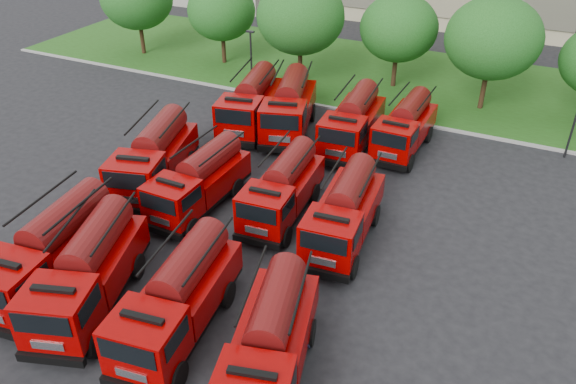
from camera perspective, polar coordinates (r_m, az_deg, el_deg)
name	(u,v)px	position (r m, az deg, el deg)	size (l,w,h in m)	color
ground	(263,263)	(26.21, -2.55, -7.21)	(140.00, 140.00, 0.00)	black
lawn	(412,80)	(47.81, 12.45, 11.04)	(70.00, 16.00, 0.12)	#1F4512
curb	(381,117)	(40.52, 9.47, 7.52)	(70.00, 0.30, 0.14)	gray
tree_1	(221,11)	(49.75, -6.79, 17.80)	(5.71, 5.71, 6.98)	#382314
tree_2	(301,16)	(44.58, 1.29, 17.42)	(6.72, 6.72, 8.22)	#382314
tree_3	(399,28)	(44.77, 11.19, 16.02)	(5.88, 5.88, 7.19)	#382314
tree_4	(493,38)	(42.02, 20.13, 14.46)	(6.55, 6.55, 8.01)	#382314
lamp_post_0	(251,61)	(42.48, -3.75, 13.15)	(0.60, 0.25, 5.11)	black
fire_truck_0	(52,250)	(26.14, -22.84, -5.44)	(3.54, 7.86, 3.46)	black
fire_truck_1	(89,271)	(24.47, -19.59, -7.61)	(4.71, 7.80, 3.37)	black
fire_truck_2	(179,297)	(22.38, -11.04, -10.45)	(3.44, 7.51, 3.29)	black
fire_truck_3	(270,343)	(20.39, -1.83, -15.09)	(4.09, 7.45, 3.22)	black
fire_truck_4	(155,157)	(31.99, -13.38, 3.50)	(4.59, 8.08, 3.49)	black
fire_truck_5	(199,181)	(29.53, -8.98, 1.10)	(2.65, 6.96, 3.14)	black
fire_truck_6	(283,188)	(28.57, -0.52, 0.37)	(2.96, 7.05, 3.13)	black
fire_truck_7	(345,212)	(26.83, 5.77, -2.01)	(3.11, 7.28, 3.22)	black
fire_truck_8	(251,103)	(37.99, -3.75, 9.02)	(4.25, 8.15, 3.54)	black
fire_truck_9	(289,107)	(37.25, 0.14, 8.66)	(4.85, 8.33, 3.59)	black
fire_truck_10	(353,122)	(35.60, 6.61, 7.10)	(3.19, 7.61, 3.38)	black
fire_truck_11	(405,127)	(35.74, 11.82, 6.53)	(2.67, 7.00, 3.16)	black
firefighter_2	(283,373)	(21.64, -0.51, -17.89)	(1.16, 0.66, 1.98)	#A4260C
firefighter_3	(293,363)	(21.93, 0.56, -16.99)	(1.27, 0.66, 1.97)	black
firefighter_4	(132,235)	(28.99, -15.54, -4.19)	(0.80, 0.52, 1.64)	black
firefighter_5	(362,222)	(29.09, 7.57, -3.02)	(1.40, 0.60, 1.51)	#A4260C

